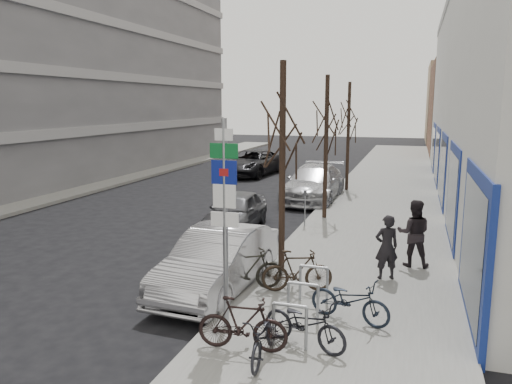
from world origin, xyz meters
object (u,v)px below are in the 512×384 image
Objects in this scene: bike_mid_inner at (248,269)px; parked_car_front at (218,261)px; bike_rack at (303,298)px; bike_far_curb at (305,320)px; meter_front at (259,246)px; bike_far_inner at (297,270)px; tree_mid at (327,113)px; lane_car at (252,163)px; meter_mid at (305,204)px; meter_back at (330,182)px; tree_near at (283,118)px; pedestrian_far at (414,233)px; pedestrian_near at (387,247)px; highway_sign_pole at (225,211)px; bike_mid_curb at (350,297)px; bike_near_left at (265,332)px; parked_car_back at (314,183)px; parked_car_mid at (236,211)px; tree_far at (349,111)px; bike_near_right at (242,323)px.

parked_car_front is (-0.82, 0.17, 0.08)m from bike_mid_inner.
bike_rack is 1.01m from bike_far_curb.
bike_far_inner is (1.16, -0.80, -0.26)m from meter_front.
tree_mid is 13.22m from lane_car.
meter_back is at bearing 90.00° from meter_mid.
pedestrian_far is (3.26, 1.45, -3.04)m from tree_near.
tree_near is 3.23× the size of bike_mid_inner.
bike_mid_inner is 1.05× the size of pedestrian_near.
bike_mid_curb is (2.28, 0.95, -1.79)m from highway_sign_pole.
bike_far_curb is at bearing 46.49° from bike_near_left.
parked_car_front is at bearing -96.64° from meter_mid.
meter_mid is at bearing -81.28° from parked_car_back.
parked_car_mid is 13.79m from lane_car.
meter_front is 0.81× the size of bike_near_left.
tree_near is at bearing -90.00° from tree_far.
meter_front reaches higher than bike_far_curb.
meter_back is 15.07m from bike_near_left.
meter_back reaches higher than parked_car_mid.
meter_front is 5.29m from parked_car_mid.
bike_near_right is at bearing -77.13° from meter_front.
meter_front is 0.23× the size of parked_car_back.
bike_far_inner is (-0.18, 3.21, 0.03)m from bike_near_left.
bike_mid_inner is 0.30× the size of parked_car_back.
meter_mid is 0.81× the size of bike_near_left.
bike_near_left is 0.34× the size of parked_car_front.
bike_near_left is 9.49m from parked_car_mid.
tree_near and tree_mid have the same top height.
bike_rack is 1.67m from bike_far_inner.
parked_car_front reaches higher than bike_mid_inner.
parked_car_front is at bearing 30.56° from pedestrian_far.
tree_near is 3.53× the size of bike_near_left.
bike_mid_inner is 6.33m from parked_car_mid.
bike_far_curb is 0.37× the size of parked_car_front.
pedestrian_far reaches higher than lane_car.
bike_near_right is at bearing -57.63° from parked_car_front.
bike_near_right is (0.43, -4.34, -3.45)m from tree_near.
tree_mid is 6.74m from pedestrian_far.
tree_mid reaches higher than parked_car_back.
pedestrian_near is (2.63, -12.80, -3.14)m from tree_far.
pedestrian_far is (2.37, 5.96, 0.44)m from bike_near_left.
bike_rack is 1.35× the size of bike_far_inner.
parked_car_front is at bearing 44.01° from bike_mid_inner.
bike_near_left is 0.39× the size of parked_car_mid.
bike_near_left is at bearing -64.42° from lane_car.
bike_near_right is at bearing 61.58° from pedestrian_far.
meter_back is (-0.45, 10.50, -3.19)m from tree_near.
bike_near_left is 0.94× the size of bike_far_inner.
parked_car_mid is 6.68m from pedestrian_far.
bike_mid_curb is at bearing -152.52° from bike_far_inner.
highway_sign_pole is 2.87m from parked_car_front.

